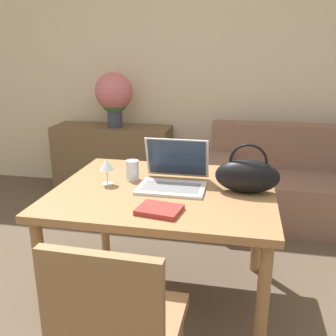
{
  "coord_description": "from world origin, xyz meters",
  "views": [
    {
      "loc": [
        0.53,
        -1.16,
        1.46
      ],
      "look_at": [
        0.14,
        0.75,
        0.84
      ],
      "focal_mm": 40.0,
      "sensor_mm": 36.0,
      "label": 1
    }
  ],
  "objects_px": {
    "laptop": "(174,173)",
    "flower_vase": "(114,95)",
    "chair": "(117,326)",
    "couch": "(304,189)",
    "wine_glass": "(107,165)",
    "drinking_glass": "(132,170)",
    "handbag": "(247,175)"
  },
  "relations": [
    {
      "from": "handbag",
      "to": "couch",
      "type": "bearing_deg",
      "value": 68.42
    },
    {
      "from": "wine_glass",
      "to": "flower_vase",
      "type": "distance_m",
      "value": 1.75
    },
    {
      "from": "chair",
      "to": "flower_vase",
      "type": "bearing_deg",
      "value": 110.31
    },
    {
      "from": "couch",
      "to": "laptop",
      "type": "xyz_separation_m",
      "value": [
        -0.94,
        -1.3,
        0.5
      ]
    },
    {
      "from": "wine_glass",
      "to": "handbag",
      "type": "bearing_deg",
      "value": 2.24
    },
    {
      "from": "handbag",
      "to": "wine_glass",
      "type": "bearing_deg",
      "value": -177.76
    },
    {
      "from": "chair",
      "to": "couch",
      "type": "distance_m",
      "value": 2.43
    },
    {
      "from": "handbag",
      "to": "flower_vase",
      "type": "relative_size",
      "value": 0.63
    },
    {
      "from": "drinking_glass",
      "to": "handbag",
      "type": "bearing_deg",
      "value": -6.87
    },
    {
      "from": "wine_glass",
      "to": "chair",
      "type": "bearing_deg",
      "value": -68.36
    },
    {
      "from": "chair",
      "to": "laptop",
      "type": "distance_m",
      "value": 0.96
    },
    {
      "from": "couch",
      "to": "handbag",
      "type": "height_order",
      "value": "handbag"
    },
    {
      "from": "chair",
      "to": "drinking_glass",
      "type": "bearing_deg",
      "value": 104.1
    },
    {
      "from": "couch",
      "to": "chair",
      "type": "bearing_deg",
      "value": -113.9
    },
    {
      "from": "wine_glass",
      "to": "flower_vase",
      "type": "xyz_separation_m",
      "value": [
        -0.53,
        1.66,
        0.2
      ]
    },
    {
      "from": "wine_glass",
      "to": "handbag",
      "type": "relative_size",
      "value": 0.45
    },
    {
      "from": "laptop",
      "to": "flower_vase",
      "type": "relative_size",
      "value": 0.68
    },
    {
      "from": "laptop",
      "to": "chair",
      "type": "bearing_deg",
      "value": -92.62
    },
    {
      "from": "chair",
      "to": "handbag",
      "type": "xyz_separation_m",
      "value": [
        0.45,
        0.87,
        0.33
      ]
    },
    {
      "from": "wine_glass",
      "to": "couch",
      "type": "bearing_deg",
      "value": 46.27
    },
    {
      "from": "drinking_glass",
      "to": "flower_vase",
      "type": "distance_m",
      "value": 1.7
    },
    {
      "from": "handbag",
      "to": "flower_vase",
      "type": "bearing_deg",
      "value": 128.83
    },
    {
      "from": "chair",
      "to": "laptop",
      "type": "bearing_deg",
      "value": 88.65
    },
    {
      "from": "laptop",
      "to": "handbag",
      "type": "relative_size",
      "value": 1.08
    },
    {
      "from": "chair",
      "to": "drinking_glass",
      "type": "relative_size",
      "value": 7.35
    },
    {
      "from": "chair",
      "to": "laptop",
      "type": "xyz_separation_m",
      "value": [
        0.04,
        0.91,
        0.3
      ]
    },
    {
      "from": "chair",
      "to": "wine_glass",
      "type": "height_order",
      "value": "wine_glass"
    },
    {
      "from": "laptop",
      "to": "wine_glass",
      "type": "xyz_separation_m",
      "value": [
        -0.37,
        -0.07,
        0.05
      ]
    },
    {
      "from": "couch",
      "to": "wine_glass",
      "type": "distance_m",
      "value": 1.98
    },
    {
      "from": "handbag",
      "to": "drinking_glass",
      "type": "bearing_deg",
      "value": 173.13
    },
    {
      "from": "couch",
      "to": "flower_vase",
      "type": "relative_size",
      "value": 3.13
    },
    {
      "from": "chair",
      "to": "couch",
      "type": "relative_size",
      "value": 0.51
    }
  ]
}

